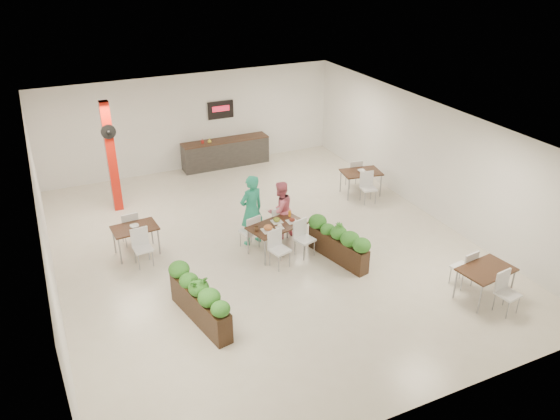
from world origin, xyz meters
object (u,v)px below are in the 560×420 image
at_px(service_counter, 226,152).
at_px(main_table, 277,229).
at_px(side_table_c, 486,274).
at_px(diner_man, 252,210).
at_px(planter_right, 338,242).
at_px(red_column, 111,156).
at_px(side_table_a, 135,232).
at_px(side_table_b, 361,175).
at_px(planter_left, 200,299).
at_px(diner_woman, 280,210).

height_order(service_counter, main_table, service_counter).
xyz_separation_m(service_counter, side_table_c, (2.45, -9.71, 0.13)).
distance_m(diner_man, planter_right, 2.33).
relative_size(red_column, planter_right, 1.69).
bearing_deg(side_table_a, side_table_c, -41.92).
xyz_separation_m(diner_man, side_table_b, (4.15, 1.37, -0.32)).
relative_size(diner_man, planter_left, 0.91).
relative_size(planter_left, planter_right, 1.09).
relative_size(planter_left, side_table_b, 1.24).
height_order(planter_left, side_table_a, planter_left).
bearing_deg(main_table, red_column, 127.56).
bearing_deg(side_table_c, planter_left, 155.11).
bearing_deg(diner_man, side_table_b, -176.47).
distance_m(service_counter, diner_woman, 5.37).
distance_m(side_table_b, side_table_c, 5.76).
distance_m(red_column, main_table, 5.31).
xyz_separation_m(service_counter, diner_woman, (-0.41, -5.34, 0.29)).
xyz_separation_m(main_table, side_table_c, (3.26, -3.71, -0.01)).
bearing_deg(diner_woman, side_table_a, -25.83).
bearing_deg(side_table_a, diner_woman, -14.89).
distance_m(diner_man, diner_woman, 0.82).
height_order(service_counter, side_table_c, service_counter).
height_order(diner_man, side_table_c, diner_man).
xyz_separation_m(service_counter, main_table, (-0.82, -6.00, 0.14)).
relative_size(planter_right, side_table_b, 1.14).
relative_size(side_table_b, side_table_c, 1.00).
xyz_separation_m(planter_left, side_table_b, (6.33, 3.89, 0.10)).
xyz_separation_m(planter_left, planter_right, (3.77, 0.87, -0.03)).
bearing_deg(side_table_c, diner_woman, 115.84).
distance_m(service_counter, planter_left, 8.56).
distance_m(planter_right, side_table_c, 3.42).
bearing_deg(side_table_a, planter_left, -82.80).
distance_m(red_column, side_table_c, 10.20).
relative_size(red_column, side_table_c, 1.93).
distance_m(service_counter, side_table_c, 10.01).
xyz_separation_m(main_table, diner_woman, (0.41, 0.66, 0.15)).
bearing_deg(main_table, service_counter, 82.23).
distance_m(planter_left, planter_right, 3.87).
bearing_deg(main_table, side_table_a, 156.93).
xyz_separation_m(diner_woman, side_table_a, (-3.61, 0.71, -0.16)).
bearing_deg(planter_right, diner_man, 133.82).
height_order(red_column, side_table_a, red_column).
bearing_deg(main_table, side_table_c, -48.64).
height_order(planter_right, side_table_c, planter_right).
xyz_separation_m(diner_woman, planter_right, (0.78, -1.65, -0.28)).
xyz_separation_m(red_column, main_table, (3.18, -4.13, -1.01)).
xyz_separation_m(service_counter, planter_left, (-3.39, -7.86, 0.04)).
height_order(service_counter, diner_woman, service_counter).
relative_size(red_column, side_table_a, 1.95).
xyz_separation_m(red_column, side_table_b, (6.94, -2.11, -1.02)).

